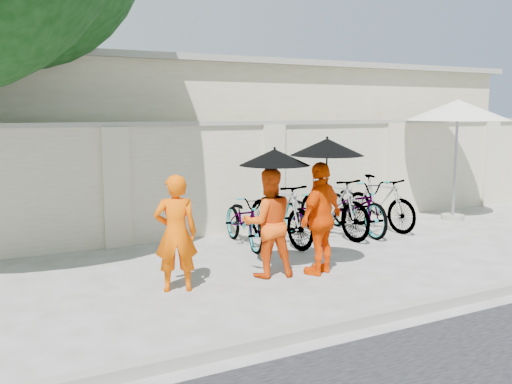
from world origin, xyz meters
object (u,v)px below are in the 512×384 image
monk_center (268,223)px  patio_umbrella (458,111)px  monk_right (321,218)px  monk_left (176,233)px

monk_center → patio_umbrella: patio_umbrella is taller
monk_center → monk_right: size_ratio=0.95×
monk_right → patio_umbrella: (4.78, 2.01, 1.46)m
monk_right → patio_umbrella: bearing=179.4°
patio_umbrella → monk_center: bearing=-162.0°
monk_left → monk_center: size_ratio=1.00×
monk_center → patio_umbrella: bearing=-148.4°
monk_center → monk_right: 0.75m
monk_left → monk_right: monk_right is taller
monk_left → patio_umbrella: patio_umbrella is taller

